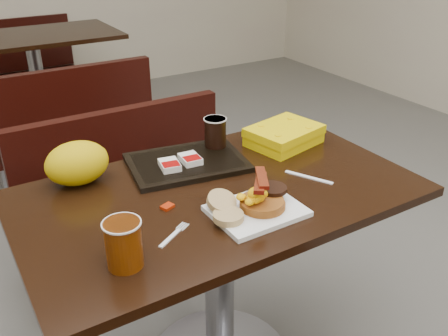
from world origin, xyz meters
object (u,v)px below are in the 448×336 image
bench_near_n (139,200)px  paper_bag (77,163)px  fork (170,238)px  hashbrown_sleeve_right (190,159)px  hashbrown_sleeve_left (170,165)px  table_far (39,86)px  table_near (220,286)px  clamshell (284,135)px  platter (257,211)px  coffee_cup_near (124,244)px  knife (309,177)px  coffee_cup_far (215,132)px  pancake_stack (263,203)px  bench_far_s (65,117)px  tray (187,163)px  bench_far_n (20,66)px

bench_near_n → paper_bag: 0.72m
fork → hashbrown_sleeve_right: hashbrown_sleeve_right is taller
bench_near_n → hashbrown_sleeve_left: bearing=-98.6°
table_far → bench_near_n: bearing=-90.0°
table_near → clamshell: clamshell is taller
platter → hashbrown_sleeve_right: size_ratio=3.10×
coffee_cup_near → hashbrown_sleeve_right: 0.54m
knife → coffee_cup_far: bearing=176.8°
pancake_stack → hashbrown_sleeve_left: bearing=109.0°
table_near → pancake_stack: pancake_stack is taller
bench_far_s → pancake_stack: (0.04, -2.07, 0.42)m
table_far → tray: (-0.01, -2.40, 0.38)m
hashbrown_sleeve_left → clamshell: clamshell is taller
knife → tray: 0.40m
knife → hashbrown_sleeve_right: 0.39m
fork → clamshell: size_ratio=0.49×
bench_far_n → clamshell: clamshell is taller
bench_near_n → platter: size_ratio=4.01×
bench_near_n → knife: bearing=-70.1°
tray → hashbrown_sleeve_left: (-0.07, -0.02, 0.02)m
table_near → pancake_stack: bearing=-76.7°
table_far → bench_far_s: bearing=-90.0°
pancake_stack → platter: bearing=179.1°
paper_bag → hashbrown_sleeve_right: bearing=-13.5°
table_far → tray: size_ratio=3.17×
coffee_cup_far → hashbrown_sleeve_right: bearing=-153.6°
hashbrown_sleeve_left → coffee_cup_far: bearing=29.3°
pancake_stack → clamshell: size_ratio=0.52×
bench_far_s → pancake_stack: 2.11m
clamshell → paper_bag: size_ratio=1.27×
bench_near_n → bench_far_s: (0.00, 1.20, 0.00)m
table_near → coffee_cup_near: 0.61m
platter → clamshell: clamshell is taller
coffee_cup_far → paper_bag: bearing=178.2°
tray → pancake_stack: bearing=-73.4°
pancake_stack → paper_bag: paper_bag is taller
bench_far_n → pancake_stack: (0.04, -3.47, 0.42)m
table_near → knife: knife is taller
bench_far_s → tray: 1.75m
platter → paper_bag: 0.57m
coffee_cup_near → paper_bag: size_ratio=0.61×
bench_near_n → bench_far_s: same height
bench_far_s → pancake_stack: bearing=-88.9°
pancake_stack → clamshell: 0.48m
knife → clamshell: (0.09, 0.25, 0.03)m
table_far → hashbrown_sleeve_left: 2.46m
tray → hashbrown_sleeve_right: 0.03m
hashbrown_sleeve_left → platter: bearing=-63.2°
platter → coffee_cup_near: (-0.40, -0.03, 0.05)m
bench_near_n → coffee_cup_near: 1.07m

